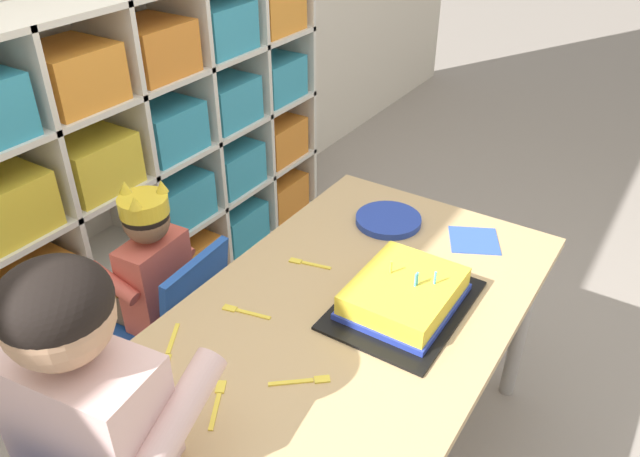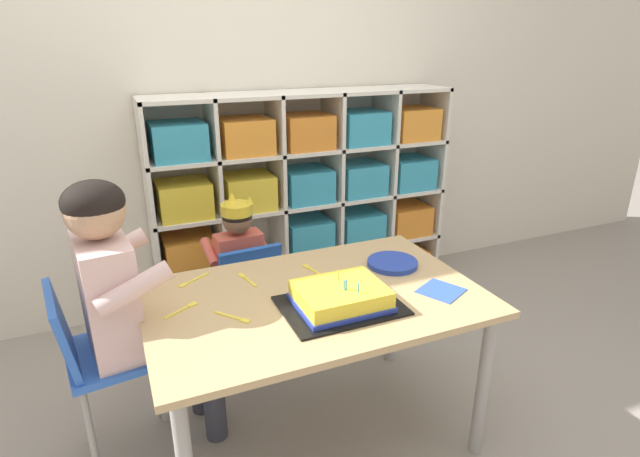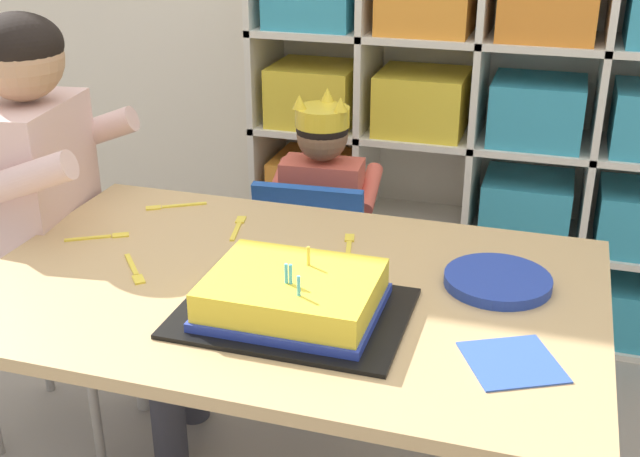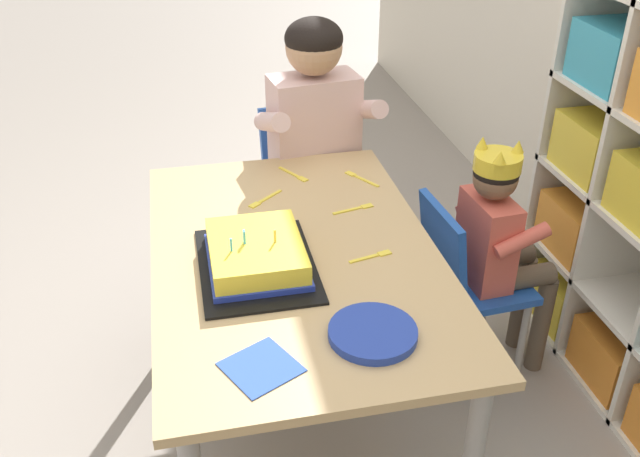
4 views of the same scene
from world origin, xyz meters
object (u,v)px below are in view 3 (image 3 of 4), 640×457
(child_with_crown, at_px, (326,203))
(fork_scattered_mid_table, at_px, (349,245))
(fork_near_child_seat, at_px, (238,226))
(classroom_chair_blue, at_px, (317,265))
(adult_helper_seated, at_px, (65,191))
(paper_plate_stack, at_px, (498,281))
(fork_beside_plate_stack, at_px, (102,237))
(fork_near_cake_tray, at_px, (172,206))
(birthday_cake_on_tray, at_px, (293,298))
(classroom_chair_adult_side, at_px, (32,270))
(fork_at_table_front_edge, at_px, (134,271))
(activity_table, at_px, (288,316))

(child_with_crown, relative_size, fork_scattered_mid_table, 6.77)
(fork_near_child_seat, bearing_deg, classroom_chair_blue, 154.54)
(adult_helper_seated, bearing_deg, paper_plate_stack, -102.88)
(paper_plate_stack, bearing_deg, fork_beside_plate_stack, -178.17)
(fork_near_cake_tray, bearing_deg, birthday_cake_on_tray, -73.16)
(child_with_crown, height_order, classroom_chair_adult_side, child_with_crown)
(child_with_crown, distance_m, classroom_chair_adult_side, 0.77)
(fork_at_table_front_edge, bearing_deg, fork_beside_plate_stack, 10.14)
(adult_helper_seated, bearing_deg, fork_beside_plate_stack, -133.98)
(fork_at_table_front_edge, bearing_deg, activity_table, -122.05)
(fork_near_cake_tray, bearing_deg, classroom_chair_adult_side, 164.93)
(classroom_chair_blue, relative_size, fork_near_cake_tray, 4.99)
(fork_beside_plate_stack, bearing_deg, adult_helper_seated, -66.69)
(child_with_crown, bearing_deg, adult_helper_seated, 39.24)
(fork_near_cake_tray, bearing_deg, paper_plate_stack, -43.84)
(paper_plate_stack, bearing_deg, fork_scattered_mid_table, 163.94)
(classroom_chair_adult_side, distance_m, fork_at_table_front_edge, 0.51)
(classroom_chair_blue, xyz_separation_m, child_with_crown, (-0.01, 0.11, 0.14))
(classroom_chair_adult_side, height_order, adult_helper_seated, adult_helper_seated)
(classroom_chair_adult_side, relative_size, fork_at_table_front_edge, 6.26)
(birthday_cake_on_tray, bearing_deg, fork_near_child_seat, 126.24)
(classroom_chair_blue, xyz_separation_m, fork_scattered_mid_table, (0.18, -0.36, 0.25))
(adult_helper_seated, relative_size, fork_scattered_mid_table, 8.70)
(fork_near_cake_tray, bearing_deg, fork_scattered_mid_table, -41.55)
(fork_beside_plate_stack, relative_size, fork_near_cake_tray, 0.96)
(birthday_cake_on_tray, xyz_separation_m, paper_plate_stack, (0.33, 0.22, -0.02))
(child_with_crown, bearing_deg, classroom_chair_blue, 89.62)
(child_with_crown, distance_m, fork_near_child_seat, 0.46)
(classroom_chair_adult_side, height_order, birthday_cake_on_tray, birthday_cake_on_tray)
(adult_helper_seated, height_order, fork_near_child_seat, adult_helper_seated)
(child_with_crown, relative_size, fork_near_cake_tray, 6.47)
(fork_scattered_mid_table, height_order, fork_near_cake_tray, same)
(fork_beside_plate_stack, bearing_deg, paper_plate_stack, 151.57)
(fork_near_child_seat, bearing_deg, adult_helper_seated, -100.11)
(child_with_crown, bearing_deg, activity_table, 96.30)
(fork_near_cake_tray, bearing_deg, fork_at_table_front_edge, -106.93)
(classroom_chair_blue, height_order, fork_near_cake_tray, classroom_chair_blue)
(fork_near_child_seat, bearing_deg, paper_plate_stack, 66.52)
(activity_table, height_order, fork_beside_plate_stack, fork_beside_plate_stack)
(classroom_chair_blue, bearing_deg, fork_scattered_mid_table, 113.05)
(fork_at_table_front_edge, bearing_deg, fork_near_cake_tray, -25.90)
(child_with_crown, bearing_deg, paper_plate_stack, 128.35)
(activity_table, bearing_deg, fork_near_cake_tray, 143.62)
(adult_helper_seated, height_order, birthday_cake_on_tray, adult_helper_seated)
(adult_helper_seated, distance_m, paper_plate_stack, 1.00)
(classroom_chair_blue, bearing_deg, fork_at_table_front_edge, 68.47)
(fork_at_table_front_edge, bearing_deg, classroom_chair_adult_side, 21.83)
(fork_at_table_front_edge, bearing_deg, fork_scattered_mid_table, -97.06)
(activity_table, bearing_deg, fork_at_table_front_edge, -172.09)
(fork_near_child_seat, bearing_deg, fork_at_table_front_edge, -35.77)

